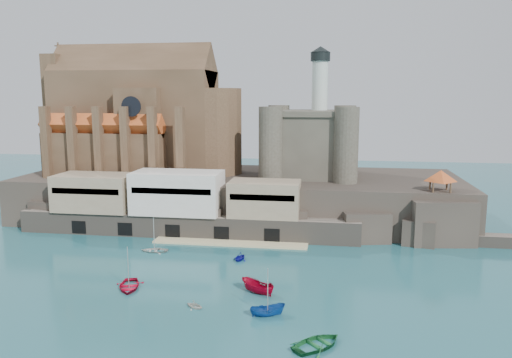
{
  "coord_description": "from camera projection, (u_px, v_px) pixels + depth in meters",
  "views": [
    {
      "loc": [
        21.02,
        -73.3,
        28.24
      ],
      "look_at": [
        4.96,
        32.0,
        10.46
      ],
      "focal_mm": 35.0,
      "sensor_mm": 36.0,
      "label": 1
    }
  ],
  "objects": [
    {
      "name": "boat_7",
      "position": [
        240.0,
        260.0,
        86.9
      ],
      "size": [
        3.23,
        2.52,
        3.29
      ],
      "primitive_type": "imported",
      "rotation": [
        0.0,
        0.0,
        5.97
      ],
      "color": "#10118A",
      "rests_on": "ground"
    },
    {
      "name": "boat_1",
      "position": [
        195.0,
        308.0,
        67.28
      ],
      "size": [
        2.21,
        2.65,
        2.65
      ],
      "primitive_type": "imported",
      "rotation": [
        0.0,
        0.0,
        1.15
      ],
      "color": "beige",
      "rests_on": "ground"
    },
    {
      "name": "castle_keep",
      "position": [
        310.0,
        140.0,
        113.9
      ],
      "size": [
        21.2,
        21.2,
        29.3
      ],
      "color": "#433F34",
      "rests_on": "promontory"
    },
    {
      "name": "boat_6",
      "position": [
        155.0,
        251.0,
        91.67
      ],
      "size": [
        1.33,
        3.63,
        4.98
      ],
      "primitive_type": "imported",
      "rotation": [
        0.0,
        0.0,
        4.8
      ],
      "color": "beige",
      "rests_on": "ground"
    },
    {
      "name": "boat_5",
      "position": [
        257.0,
        293.0,
        72.41
      ],
      "size": [
        2.96,
        2.94,
        5.67
      ],
      "primitive_type": "imported",
      "rotation": [
        0.0,
        0.0,
        4.2
      ],
      "color": "#9D021E",
      "rests_on": "ground"
    },
    {
      "name": "boat_3",
      "position": [
        318.0,
        346.0,
        56.89
      ],
      "size": [
        4.26,
        4.31,
        6.58
      ],
      "primitive_type": "imported",
      "rotation": [
        0.0,
        0.0,
        2.35
      ],
      "color": "#1C6933",
      "rests_on": "ground"
    },
    {
      "name": "boat_0",
      "position": [
        129.0,
        288.0,
        74.18
      ],
      "size": [
        4.58,
        2.51,
        6.16
      ],
      "primitive_type": "imported",
      "rotation": [
        0.0,
        0.0,
        0.3
      ],
      "color": "#AB0723",
      "rests_on": "ground"
    },
    {
      "name": "boat_2",
      "position": [
        268.0,
        315.0,
        64.93
      ],
      "size": [
        2.33,
        2.3,
        4.72
      ],
      "primitive_type": "imported",
      "rotation": [
        0.0,
        0.0,
        1.93
      ],
      "color": "navy",
      "rests_on": "ground"
    },
    {
      "name": "promontory",
      "position": [
        239.0,
        197.0,
        116.86
      ],
      "size": [
        100.0,
        36.0,
        10.0
      ],
      "color": "#29231F",
      "rests_on": "ground"
    },
    {
      "name": "pavilion",
      "position": [
        441.0,
        177.0,
        96.27
      ],
      "size": [
        6.4,
        6.4,
        5.4
      ],
      "color": "#4A3422",
      "rests_on": "rock_outcrop"
    },
    {
      "name": "rock_outcrop",
      "position": [
        438.0,
        221.0,
        97.54
      ],
      "size": [
        14.5,
        10.5,
        8.7
      ],
      "color": "#29231F",
      "rests_on": "ground"
    },
    {
      "name": "quay",
      "position": [
        177.0,
        205.0,
        102.27
      ],
      "size": [
        70.0,
        12.0,
        13.05
      ],
      "color": "#6F6559",
      "rests_on": "ground"
    },
    {
      "name": "ground",
      "position": [
        195.0,
        276.0,
        79.25
      ],
      "size": [
        300.0,
        300.0,
        0.0
      ],
      "primitive_type": "plane",
      "color": "#1B535B",
      "rests_on": "ground"
    },
    {
      "name": "church",
      "position": [
        143.0,
        122.0,
        120.01
      ],
      "size": [
        47.0,
        25.93,
        30.51
      ],
      "color": "#4A3422",
      "rests_on": "promontory"
    }
  ]
}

